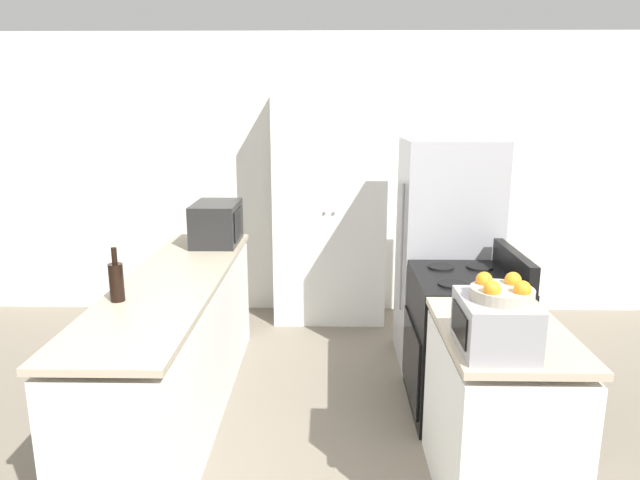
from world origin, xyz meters
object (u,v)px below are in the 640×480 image
object	(u,v)px
refrigerator	(446,253)
wine_bottle	(116,281)
stove	(463,343)
toaster_oven	(495,324)
microwave	(217,223)
pantry_cabinet	(330,207)
fruit_bowl	(502,291)

from	to	relation	value
refrigerator	wine_bottle	xyz separation A→B (m)	(-2.05, -1.26, 0.17)
stove	toaster_oven	world-z (taller)	toaster_oven
refrigerator	microwave	xyz separation A→B (m)	(-1.76, 0.07, 0.21)
toaster_oven	microwave	bearing A→B (deg)	129.44
microwave	wine_bottle	size ratio (longest dim) A/B	1.67
microwave	toaster_oven	distance (m)	2.51
pantry_cabinet	refrigerator	bearing A→B (deg)	-44.38
refrigerator	toaster_oven	size ratio (longest dim) A/B	4.47
fruit_bowl	toaster_oven	bearing A→B (deg)	174.97
pantry_cabinet	fruit_bowl	xyz separation A→B (m)	(0.75, -2.73, 0.12)
microwave	stove	bearing A→B (deg)	-25.84
pantry_cabinet	microwave	size ratio (longest dim) A/B	4.19
pantry_cabinet	toaster_oven	xyz separation A→B (m)	(0.72, -2.73, -0.03)
pantry_cabinet	wine_bottle	world-z (taller)	pantry_cabinet
refrigerator	fruit_bowl	distance (m)	1.90
stove	wine_bottle	world-z (taller)	wine_bottle
microwave	fruit_bowl	distance (m)	2.52
wine_bottle	refrigerator	bearing A→B (deg)	31.69
wine_bottle	toaster_oven	size ratio (longest dim) A/B	0.79
pantry_cabinet	refrigerator	world-z (taller)	pantry_cabinet
stove	refrigerator	world-z (taller)	refrigerator
microwave	toaster_oven	size ratio (longest dim) A/B	1.31
refrigerator	fruit_bowl	xyz separation A→B (m)	(-0.14, -1.86, 0.32)
stove	pantry_cabinet	bearing A→B (deg)	117.89
wine_bottle	toaster_oven	distance (m)	1.98
pantry_cabinet	microwave	bearing A→B (deg)	-137.57
refrigerator	microwave	distance (m)	1.77
microwave	fruit_bowl	world-z (taller)	fruit_bowl
refrigerator	microwave	bearing A→B (deg)	177.57
refrigerator	stove	bearing A→B (deg)	-91.72
microwave	toaster_oven	world-z (taller)	microwave
pantry_cabinet	microwave	world-z (taller)	pantry_cabinet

